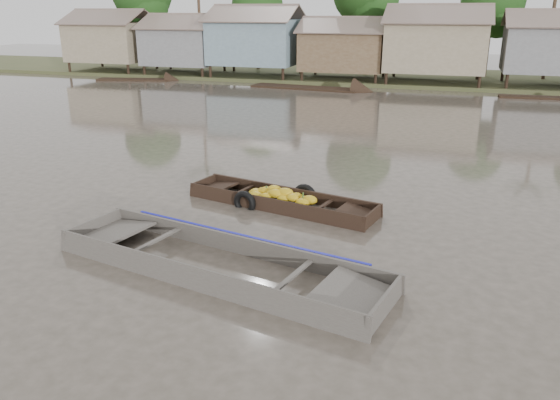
% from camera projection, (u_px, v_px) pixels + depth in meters
% --- Properties ---
extents(ground, '(120.00, 120.00, 0.00)m').
position_uv_depth(ground, '(250.00, 249.00, 12.12)').
color(ground, '#453F35').
rests_on(ground, ground).
extents(riverbank, '(120.00, 12.47, 10.22)m').
position_uv_depth(riverbank, '(446.00, 38.00, 38.89)').
color(riverbank, '#384723').
rests_on(riverbank, ground).
extents(banana_boat, '(5.48, 2.44, 0.75)m').
position_uv_depth(banana_boat, '(279.00, 201.00, 14.75)').
color(banana_boat, black).
rests_on(banana_boat, ground).
extents(viewer_boat, '(7.46, 3.37, 0.58)m').
position_uv_depth(viewer_boat, '(220.00, 268.00, 11.11)').
color(viewer_boat, '#49433D').
rests_on(viewer_boat, ground).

